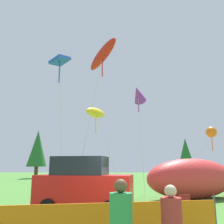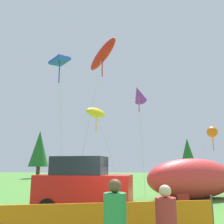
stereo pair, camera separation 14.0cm
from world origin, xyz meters
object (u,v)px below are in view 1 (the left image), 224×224
at_px(folding_chair, 183,204).
at_px(kite_blue_box, 60,63).
at_px(kite_red_lizard, 102,55).
at_px(parked_car, 84,185).
at_px(kite_yellow_hero, 96,113).
at_px(kite_purple_delta, 138,94).
at_px(kite_orange_flower, 211,132).
at_px(inflatable_cat, 202,180).

bearing_deg(folding_chair, kite_blue_box, 46.38).
bearing_deg(kite_blue_box, folding_chair, -28.29).
bearing_deg(kite_red_lizard, parked_car, -101.38).
bearing_deg(parked_car, kite_blue_box, 139.58).
height_order(kite_yellow_hero, kite_red_lizard, kite_red_lizard).
bearing_deg(kite_purple_delta, kite_orange_flower, 3.42).
bearing_deg(kite_yellow_hero, kite_red_lizard, -75.70).
distance_m(parked_car, folding_chair, 4.03).
bearing_deg(parked_car, kite_yellow_hero, 98.48).
xyz_separation_m(kite_yellow_hero, kite_purple_delta, (2.85, 1.72, 1.70)).
bearing_deg(inflatable_cat, kite_yellow_hero, 156.93).
bearing_deg(kite_yellow_hero, inflatable_cat, 2.13).
height_order(parked_car, kite_purple_delta, kite_purple_delta).
relative_size(kite_yellow_hero, kite_purple_delta, 0.75).
bearing_deg(parked_car, kite_purple_delta, 74.68).
relative_size(kite_blue_box, kite_purple_delta, 1.03).
xyz_separation_m(folding_chair, inflatable_cat, (2.59, 6.05, 0.54)).
xyz_separation_m(kite_yellow_hero, kite_red_lizard, (0.56, -2.18, 2.95)).
relative_size(parked_car, kite_purple_delta, 0.54).
relative_size(kite_yellow_hero, kite_blue_box, 0.73).
distance_m(parked_car, kite_red_lizard, 7.53).
bearing_deg(kite_yellow_hero, kite_blue_box, -122.13).
bearing_deg(parked_car, kite_red_lizard, 86.71).
bearing_deg(folding_chair, parked_car, 59.83).
relative_size(parked_car, kite_orange_flower, 0.90).
distance_m(inflatable_cat, kite_blue_box, 10.84).
xyz_separation_m(inflatable_cat, kite_yellow_hero, (-6.48, -0.24, 4.14)).
bearing_deg(kite_blue_box, kite_purple_delta, 44.38).
bearing_deg(kite_orange_flower, kite_purple_delta, -176.58).
xyz_separation_m(folding_chair, kite_blue_box, (-5.63, 3.03, 6.92)).
distance_m(inflatable_cat, kite_red_lizard, 9.55).
xyz_separation_m(folding_chair, kite_red_lizard, (-3.33, 3.63, 7.62)).
distance_m(kite_blue_box, kite_purple_delta, 6.46).
relative_size(inflatable_cat, kite_purple_delta, 1.01).
xyz_separation_m(kite_red_lizard, kite_orange_flower, (7.33, 4.20, -3.97)).
bearing_deg(kite_yellow_hero, kite_purple_delta, 31.08).
height_order(folding_chair, kite_purple_delta, kite_purple_delta).
xyz_separation_m(inflatable_cat, kite_red_lizard, (-5.92, -2.43, 7.09)).
distance_m(parked_car, kite_purple_delta, 9.16).
relative_size(folding_chair, kite_purple_delta, 0.12).
relative_size(inflatable_cat, kite_blue_box, 0.98).
bearing_deg(folding_chair, inflatable_cat, -38.50).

